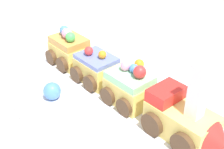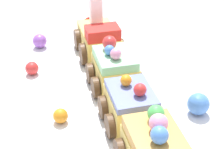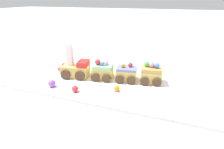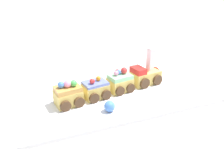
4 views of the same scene
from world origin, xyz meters
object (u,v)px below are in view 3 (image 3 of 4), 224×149
(cake_car_caramel, at_px, (151,74))
(gumball_orange, at_px, (117,88))
(gumball_blue, at_px, (130,67))
(cake_car_mint, at_px, (103,71))
(gumball_red, at_px, (75,89))
(cake_train_locomotive, at_px, (73,69))
(gumball_purple, at_px, (52,83))
(cake_car_blueberry, at_px, (126,74))

(cake_car_caramel, distance_m, gumball_orange, 0.15)
(cake_car_caramel, xyz_separation_m, gumball_blue, (0.10, -0.08, -0.01))
(cake_car_caramel, height_order, gumball_blue, cake_car_caramel)
(cake_car_mint, bearing_deg, gumball_red, 61.17)
(cake_car_caramel, height_order, gumball_red, cake_car_caramel)
(cake_car_mint, xyz_separation_m, gumball_blue, (-0.08, -0.11, -0.01))
(cake_train_locomotive, xyz_separation_m, gumball_purple, (0.03, 0.11, -0.02))
(cake_train_locomotive, relative_size, cake_car_caramel, 1.60)
(cake_car_blueberry, relative_size, gumball_blue, 2.74)
(gumball_orange, bearing_deg, cake_car_blueberry, -94.59)
(cake_car_caramel, xyz_separation_m, gumball_orange, (0.10, 0.11, -0.02))
(gumball_purple, distance_m, gumball_blue, 0.33)
(cake_car_blueberry, height_order, gumball_red, cake_car_blueberry)
(gumball_orange, bearing_deg, cake_car_caramel, -131.41)
(cake_car_blueberry, height_order, gumball_orange, cake_car_blueberry)
(cake_train_locomotive, height_order, cake_car_caramel, cake_train_locomotive)
(cake_car_mint, bearing_deg, gumball_blue, -134.72)
(gumball_red, bearing_deg, gumball_orange, -158.53)
(cake_train_locomotive, bearing_deg, gumball_purple, 67.51)
(cake_car_mint, relative_size, cake_car_caramel, 1.00)
(cake_train_locomotive, xyz_separation_m, cake_car_caramel, (-0.30, -0.05, -0.00))
(cake_car_caramel, bearing_deg, gumball_blue, -48.44)
(cake_train_locomotive, xyz_separation_m, gumball_red, (-0.07, 0.11, -0.02))
(gumball_orange, bearing_deg, gumball_red, 21.47)
(cake_car_mint, height_order, gumball_purple, cake_car_mint)
(cake_car_blueberry, distance_m, gumball_red, 0.20)
(gumball_blue, bearing_deg, cake_train_locomotive, 33.72)
(gumball_orange, height_order, gumball_blue, gumball_blue)
(cake_car_mint, distance_m, cake_car_caramel, 0.18)
(cake_car_blueberry, distance_m, gumball_purple, 0.28)
(cake_car_caramel, bearing_deg, gumball_orange, 39.23)
(cake_car_caramel, height_order, gumball_orange, cake_car_caramel)
(cake_car_caramel, relative_size, gumball_orange, 4.17)
(cake_car_mint, distance_m, gumball_purple, 0.19)
(gumball_purple, bearing_deg, cake_car_blueberry, -148.82)
(cake_train_locomotive, relative_size, gumball_red, 6.27)
(cake_train_locomotive, distance_m, gumball_orange, 0.21)
(cake_train_locomotive, relative_size, gumball_purple, 5.28)
(cake_car_caramel, relative_size, gumball_blue, 2.74)
(gumball_purple, bearing_deg, cake_car_mint, -138.45)
(cake_train_locomotive, height_order, gumball_orange, cake_train_locomotive)
(cake_car_blueberry, xyz_separation_m, gumball_orange, (0.01, 0.10, -0.02))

